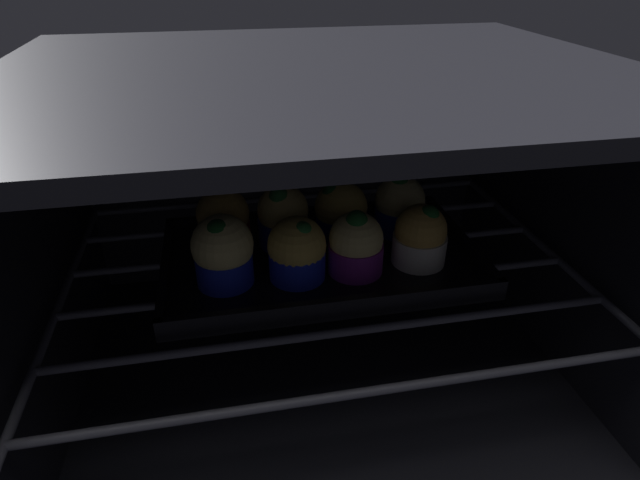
{
  "coord_description": "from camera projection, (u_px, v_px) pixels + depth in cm",
  "views": [
    {
      "loc": [
        -9.49,
        -26.33,
        45.19
      ],
      "look_at": [
        0.0,
        22.09,
        17.08
      ],
      "focal_mm": 29.42,
      "sensor_mm": 36.0,
      "label": 1
    }
  ],
  "objects": [
    {
      "name": "oven_cavity",
      "position": [
        313.0,
        223.0,
        0.6
      ],
      "size": [
        59.0,
        47.0,
        37.0
      ],
      "color": "black",
      "rests_on": "ground"
    },
    {
      "name": "oven_rack",
      "position": [
        320.0,
        267.0,
        0.58
      ],
      "size": [
        54.8,
        42.0,
        0.8
      ],
      "color": "#51515B",
      "rests_on": "oven_cavity"
    },
    {
      "name": "baking_tray",
      "position": [
        320.0,
        259.0,
        0.58
      ],
      "size": [
        33.79,
        20.34,
        2.2
      ],
      "color": "black",
      "rests_on": "oven_rack"
    },
    {
      "name": "muffin_row0_col0",
      "position": [
        223.0,
        252.0,
        0.51
      ],
      "size": [
        6.14,
        6.14,
        7.41
      ],
      "color": "#1928B7",
      "rests_on": "baking_tray"
    },
    {
      "name": "muffin_row0_col1",
      "position": [
        297.0,
        251.0,
        0.52
      ],
      "size": [
        5.94,
        5.94,
        6.69
      ],
      "color": "#1928B7",
      "rests_on": "baking_tray"
    },
    {
      "name": "muffin_row0_col2",
      "position": [
        356.0,
        245.0,
        0.53
      ],
      "size": [
        5.75,
        5.75,
        7.17
      ],
      "color": "#7A238C",
      "rests_on": "baking_tray"
    },
    {
      "name": "muffin_row0_col3",
      "position": [
        420.0,
        236.0,
        0.55
      ],
      "size": [
        5.75,
        5.75,
        6.87
      ],
      "color": "silver",
      "rests_on": "baking_tray"
    },
    {
      "name": "muffin_row1_col0",
      "position": [
        224.0,
        220.0,
        0.58
      ],
      "size": [
        5.81,
        5.81,
        7.09
      ],
      "color": "red",
      "rests_on": "baking_tray"
    },
    {
      "name": "muffin_row1_col1",
      "position": [
        283.0,
        217.0,
        0.58
      ],
      "size": [
        5.75,
        5.75,
        7.26
      ],
      "color": "#1928B7",
      "rests_on": "baking_tray"
    },
    {
      "name": "muffin_row1_col2",
      "position": [
        341.0,
        212.0,
        0.6
      ],
      "size": [
        6.06,
        6.06,
        6.77
      ],
      "color": "#1928B7",
      "rests_on": "baking_tray"
    },
    {
      "name": "muffin_row1_col3",
      "position": [
        399.0,
        206.0,
        0.61
      ],
      "size": [
        5.81,
        5.81,
        7.34
      ],
      "color": "#1928B7",
      "rests_on": "baking_tray"
    }
  ]
}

